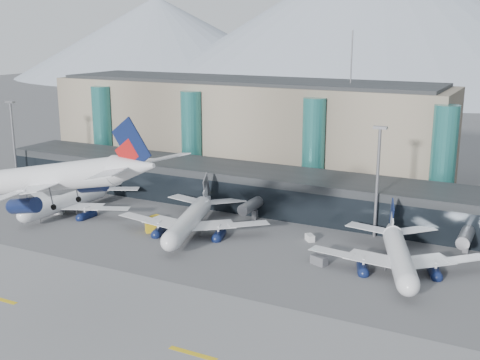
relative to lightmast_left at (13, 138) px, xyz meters
name	(u,v)px	position (x,y,z in m)	size (l,w,h in m)	color
ground	(143,289)	(80.00, -45.00, -14.42)	(900.00, 900.00, 0.00)	#515154
runway_strip	(87,324)	(80.00, -60.00, -14.40)	(400.00, 40.00, 0.04)	slate
runway_markings	(87,324)	(80.00, -60.00, -14.37)	(128.00, 1.00, 0.02)	gold
concourse	(273,190)	(79.98, 12.73, -9.45)	(170.00, 27.00, 10.00)	black
terminal_main	(244,127)	(55.00, 45.00, 1.03)	(130.00, 30.00, 31.00)	gray
teal_towers	(249,142)	(65.01, 29.01, -0.41)	(116.40, 19.40, 46.00)	#297472
lightmast_left	(13,138)	(0.00, 0.00, 0.00)	(3.00, 1.20, 25.60)	slate
lightmast_mid	(378,176)	(110.00, 3.00, 0.00)	(3.00, 1.20, 25.60)	slate
hero_jet	(71,170)	(77.61, -58.70, 10.70)	(37.54, 38.20, 12.33)	silver
jet_parked_left	(76,194)	(35.03, -12.52, -9.98)	(36.43, 35.45, 11.73)	silver
jet_parked_mid	(193,212)	(70.76, -12.51, -9.74)	(36.84, 38.50, 12.36)	silver
jet_parked_right	(398,245)	(118.73, -12.59, -9.92)	(34.87, 36.98, 11.88)	silver
veh_a	(57,210)	(32.38, -16.95, -13.50)	(3.27, 1.84, 1.84)	silver
veh_b	(155,218)	(58.20, -10.16, -13.76)	(2.27, 1.40, 1.31)	gold
veh_c	(319,260)	(104.54, -18.80, -13.50)	(3.31, 1.75, 1.84)	#525257
veh_f	(21,197)	(14.86, -12.52, -13.41)	(3.61, 1.91, 2.02)	#525257
veh_g	(310,238)	(97.86, -6.44, -13.68)	(2.53, 1.48, 1.48)	silver
veh_h	(155,227)	(63.05, -17.14, -13.25)	(4.25, 2.24, 2.35)	gold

